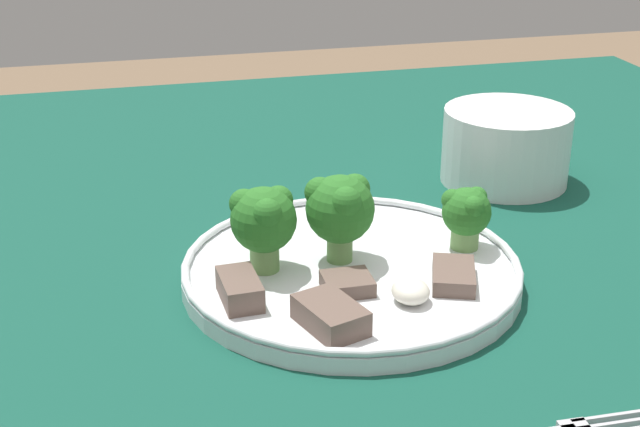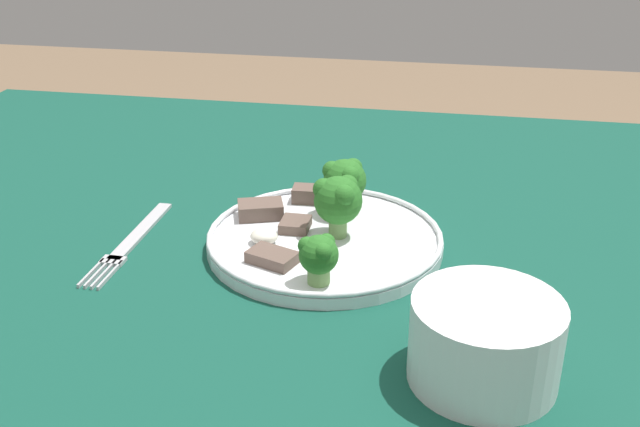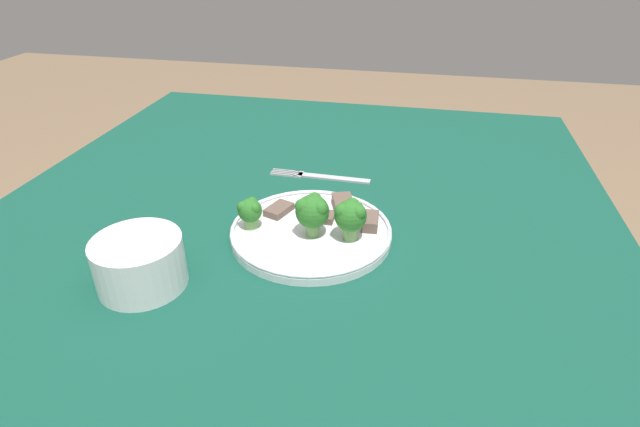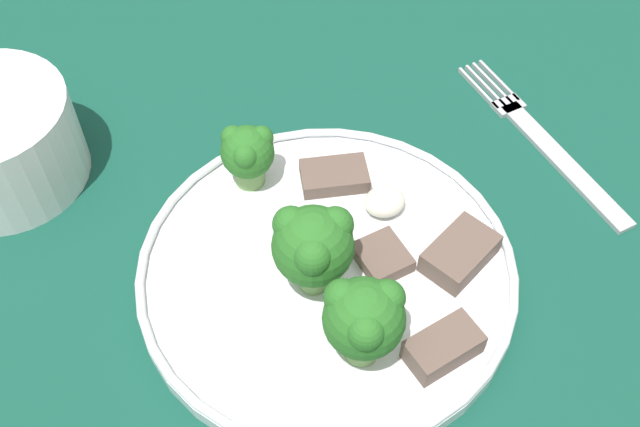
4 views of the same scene
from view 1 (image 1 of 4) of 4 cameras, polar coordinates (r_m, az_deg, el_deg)
name	(u,v)px [view 1 (image 1 of 4)]	position (r m, az deg, el deg)	size (l,w,h in m)	color
table	(411,418)	(0.69, 5.84, -12.90)	(1.24, 1.05, 0.78)	#114738
dinner_plate	(351,270)	(0.65, 2.01, -3.66)	(0.25, 0.25, 0.02)	white
cream_bowl	(506,148)	(0.85, 11.80, 4.12)	(0.12, 0.12, 0.07)	white
broccoli_floret_near_rim_left	(467,212)	(0.68, 9.36, 0.07)	(0.04, 0.04, 0.05)	#709E56
broccoli_floret_center_left	(340,208)	(0.64, 1.30, 0.36)	(0.05, 0.05, 0.07)	#709E56
broccoli_floret_back_left	(264,219)	(0.63, -3.63, -0.38)	(0.05, 0.05, 0.06)	#709E56
meat_slice_front_slice	(347,284)	(0.62, 1.76, -4.51)	(0.03, 0.03, 0.01)	brown
meat_slice_middle_slice	(240,289)	(0.60, -5.16, -4.85)	(0.05, 0.03, 0.02)	brown
meat_slice_rear_slice	(330,315)	(0.57, 0.67, -6.54)	(0.06, 0.05, 0.02)	brown
meat_slice_edge_slice	(453,275)	(0.63, 8.54, -3.93)	(0.05, 0.04, 0.01)	brown
sauce_dollop	(411,291)	(0.60, 5.82, -4.96)	(0.03, 0.03, 0.02)	silver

